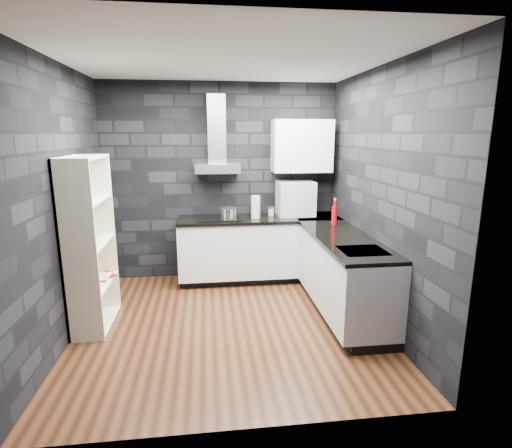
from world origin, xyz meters
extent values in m
plane|color=#472715|center=(0.00, 0.00, 0.00)|extent=(3.20, 3.20, 0.00)
plane|color=white|center=(0.00, 0.00, 2.70)|extent=(3.20, 3.20, 0.00)
cube|color=black|center=(0.00, 1.62, 1.35)|extent=(3.20, 0.05, 2.70)
cube|color=black|center=(0.00, -1.62, 1.35)|extent=(3.20, 0.05, 2.70)
cube|color=black|center=(-1.62, 0.00, 1.35)|extent=(0.05, 3.20, 2.70)
cube|color=black|center=(1.62, 0.00, 1.35)|extent=(0.05, 3.20, 2.70)
cube|color=black|center=(0.50, 1.34, 0.05)|extent=(2.18, 0.50, 0.10)
cube|color=black|center=(1.34, 0.10, 0.05)|extent=(0.50, 1.78, 0.10)
cube|color=silver|center=(0.50, 1.30, 0.48)|extent=(2.20, 0.60, 0.76)
cube|color=silver|center=(1.30, 0.10, 0.48)|extent=(0.60, 1.80, 0.76)
cube|color=black|center=(0.50, 1.29, 0.88)|extent=(2.20, 0.62, 0.04)
cube|color=black|center=(1.29, 0.10, 0.88)|extent=(0.62, 1.80, 0.04)
cube|color=black|center=(1.30, 1.30, 0.88)|extent=(0.62, 0.62, 0.04)
cube|color=#AEAEB3|center=(-0.05, 1.43, 1.56)|extent=(0.60, 0.34, 0.12)
cube|color=#AEAEB3|center=(-0.05, 1.50, 2.07)|extent=(0.24, 0.20, 0.90)
cube|color=silver|center=(1.10, 1.43, 1.85)|extent=(0.80, 0.35, 0.70)
cube|color=black|center=(-0.05, 1.30, 0.91)|extent=(0.58, 0.50, 0.01)
cube|color=#AEAEB3|center=(1.30, -0.40, 0.89)|extent=(0.44, 0.40, 0.01)
cylinder|color=silver|center=(0.07, 1.20, 0.98)|extent=(0.26, 0.26, 0.13)
cylinder|color=silver|center=(0.45, 1.27, 1.05)|extent=(0.16, 0.16, 0.30)
cylinder|color=tan|center=(0.68, 1.40, 0.95)|extent=(0.10, 0.10, 0.10)
cylinder|color=silver|center=(0.86, 1.38, 0.97)|extent=(0.12, 0.12, 0.13)
cube|color=#ADB0B5|center=(1.02, 1.37, 1.12)|extent=(0.51, 0.40, 0.50)
cylinder|color=#98020D|center=(1.38, 0.74, 1.02)|extent=(0.09, 0.09, 0.24)
cube|color=beige|center=(-1.42, 0.17, 0.90)|extent=(0.52, 0.86, 1.80)
imported|color=white|center=(-1.42, 0.06, 0.94)|extent=(0.24, 0.24, 0.05)
imported|color=maroon|center=(-1.41, 0.36, 0.57)|extent=(0.14, 0.11, 0.22)
imported|color=#B2B2B2|center=(-1.46, 0.32, 0.59)|extent=(0.17, 0.02, 0.24)
camera|label=1|loc=(-0.20, -3.99, 2.02)|focal=28.00mm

